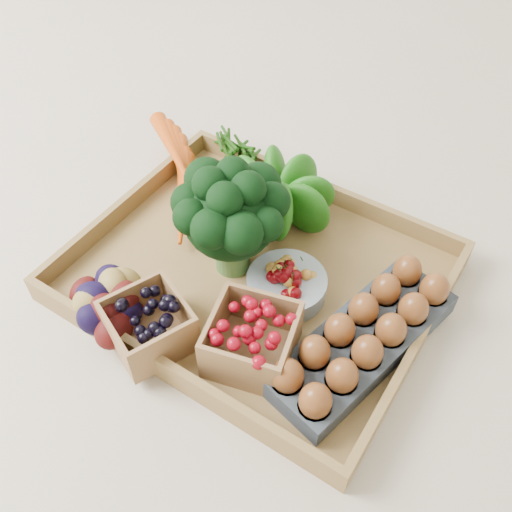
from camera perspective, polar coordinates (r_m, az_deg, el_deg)
The scene contains 10 objects.
ground at distance 0.93m, azimuth 0.00°, elevation -2.46°, with size 4.00×4.00×0.00m, color beige.
tray at distance 0.92m, azimuth 0.00°, elevation -2.17°, with size 0.55×0.45×0.01m, color olive.
carrots at distance 1.05m, azimuth -7.17°, elevation 7.70°, with size 0.22×0.16×0.05m, color #C4450B, non-canonical shape.
lettuce at distance 0.96m, azimuth 1.86°, elevation 6.55°, with size 0.13×0.13×0.13m, color #134C0C.
broccoli at distance 0.88m, azimuth -2.49°, elevation 2.10°, with size 0.18×0.18×0.14m, color black, non-canonical shape.
cherry_bowl at distance 0.88m, azimuth 3.07°, elevation -2.96°, with size 0.12×0.12×0.03m, color #8C9EA5.
egg_carton at distance 0.83m, azimuth 10.57°, elevation -8.50°, with size 0.11×0.31×0.04m, color #343B43.
potatoes at distance 0.86m, azimuth -14.49°, elevation -3.87°, with size 0.15×0.15×0.08m, color #360908, non-canonical shape.
punnet_blackberry at distance 0.82m, azimuth -10.67°, elevation -6.82°, with size 0.11×0.11×0.07m, color black.
punnet_raspberry at distance 0.79m, azimuth -0.41°, elevation -8.35°, with size 0.12×0.12×0.08m, color maroon.
Camera 1 is at (0.32, -0.49, 0.72)m, focal length 40.00 mm.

